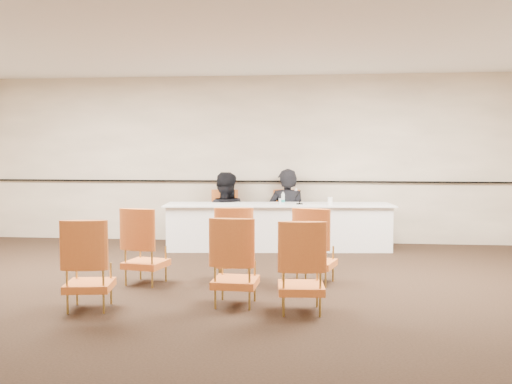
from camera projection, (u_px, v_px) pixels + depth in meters
floor at (218, 296)px, 6.46m from camera, size 10.00×10.00×0.00m
ceiling at (217, 27)px, 6.25m from camera, size 10.00×10.00×0.00m
wall_back at (255, 159)px, 10.32m from camera, size 10.00×0.04×3.00m
wall_rail at (255, 181)px, 10.31m from camera, size 9.80×0.04×0.03m
panel_table at (279, 227)px, 9.55m from camera, size 3.85×1.23×0.76m
panelist_main at (287, 222)px, 10.11m from camera, size 0.70×0.47×1.89m
panelist_main_chair at (287, 217)px, 10.11m from camera, size 0.55×0.55×0.95m
panelist_second at (224, 223)px, 10.12m from camera, size 0.90×0.72×1.79m
panelist_second_chair at (224, 217)px, 10.12m from camera, size 0.55×0.55×0.95m
papers at (314, 204)px, 9.48m from camera, size 0.35×0.30×0.00m
microphone at (300, 196)px, 9.47m from camera, size 0.17×0.21×0.27m
water_bottle at (283, 198)px, 9.45m from camera, size 0.07×0.07×0.21m
drinking_glass at (281, 201)px, 9.47m from camera, size 0.08×0.08×0.10m
coffee_cup at (330, 201)px, 9.38m from camera, size 0.10×0.10×0.13m
aud_chair_front_left at (146, 246)px, 7.03m from camera, size 0.59×0.59×0.95m
aud_chair_front_mid at (234, 244)px, 7.16m from camera, size 0.55×0.55×0.95m
aud_chair_front_right at (315, 245)px, 7.04m from camera, size 0.62×0.62×0.95m
aud_chair_back_left at (89, 264)px, 5.88m from camera, size 0.57×0.57×0.95m
aud_chair_back_mid at (235, 261)px, 6.03m from camera, size 0.52×0.52×0.95m
aud_chair_back_right at (301, 266)px, 5.77m from camera, size 0.54×0.54×0.95m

